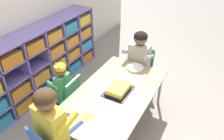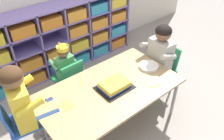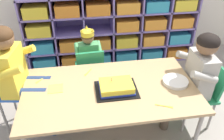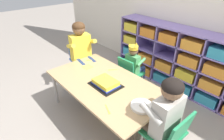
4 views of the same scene
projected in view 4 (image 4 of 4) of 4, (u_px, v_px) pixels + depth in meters
ground at (106, 115)px, 2.50m from camera, size 16.00×16.00×0.00m
storage_cubby_shelf at (181, 62)px, 2.89m from camera, size 2.32×0.37×0.99m
activity_table at (105, 85)px, 2.24m from camera, size 1.51×0.84×0.55m
classroom_chair_blue at (129, 73)px, 2.73m from camera, size 0.33×0.33×0.65m
child_with_crown at (134, 62)px, 2.73m from camera, size 0.30×0.31×0.84m
classroom_chair_adult_side at (81, 60)px, 2.96m from camera, size 0.38×0.35×0.72m
adult_helper_seated at (82, 49)px, 2.76m from camera, size 0.45×0.44×1.09m
classroom_chair_guest_side at (169, 134)px, 1.73m from camera, size 0.36×0.38×0.66m
guest_at_table_side at (162, 111)px, 1.71m from camera, size 0.44×0.41×0.98m
birthday_cake_on_tray at (106, 83)px, 2.16m from camera, size 0.36×0.29×0.11m
paper_plate_stack at (142, 106)px, 1.83m from camera, size 0.23×0.23×0.03m
paper_napkin_square at (88, 67)px, 2.57m from camera, size 0.13×0.13×0.00m
fork_beside_plate_stack at (90, 60)px, 2.74m from camera, size 0.10×0.11×0.00m
fork_at_table_front_edge at (112, 70)px, 2.49m from camera, size 0.08×0.11×0.00m
fork_by_napkin at (108, 110)px, 1.80m from camera, size 0.14×0.07×0.00m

